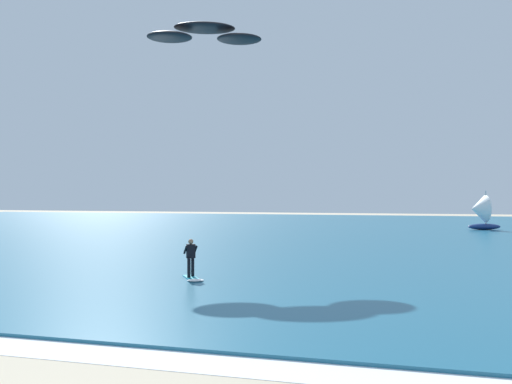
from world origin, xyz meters
The scene contains 5 objects.
ocean centered at (0.00, 51.32, 0.05)m, with size 160.00×90.00×0.10m, color #1E607F.
shoreline_foam centered at (2.64, 6.23, 0.01)m, with size 79.14×2.66×0.01m, color white.
kitesurfer centered at (-3.22, 16.44, 0.70)m, with size 1.57×1.93×1.67m.
kite centered at (-6.57, 26.54, 13.57)m, with size 7.37×4.74×1.07m.
sailboat_far_left centered at (12.13, 56.23, 1.93)m, with size 3.56×3.14×4.00m.
Camera 1 is at (6.01, -5.79, 3.64)m, focal length 39.55 mm.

